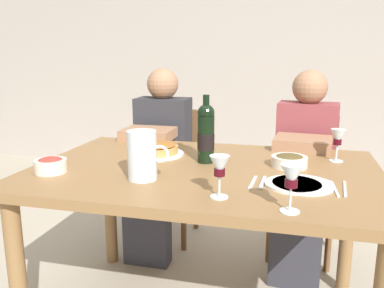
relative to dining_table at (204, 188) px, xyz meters
The scene contains 20 objects.
back_wall 2.68m from the dining_table, 90.00° to the left, with size 8.00×0.10×2.80m, color #A3998E.
dining_table is the anchor object (origin of this frame).
wine_bottle 0.25m from the dining_table, 99.11° to the left, with size 0.08×0.08×0.31m.
water_pitcher 0.35m from the dining_table, 133.05° to the right, with size 0.17×0.12×0.20m.
baked_tart 0.35m from the dining_table, 148.77° to the left, with size 0.27×0.27×0.06m.
salad_bowl 0.66m from the dining_table, 159.92° to the right, with size 0.13×0.13×0.07m.
olive_bowl 0.39m from the dining_table, 16.97° to the left, with size 0.16×0.16×0.06m.
wine_glass_left_diner 0.42m from the dining_table, 69.62° to the right, with size 0.07×0.07×0.15m.
wine_glass_right_diner 0.59m from the dining_table, 48.74° to the right, with size 0.07×0.07×0.15m.
wine_glass_centre 0.65m from the dining_table, 24.35° to the left, with size 0.07×0.07×0.15m.
dinner_plate_left_setting 0.45m from the dining_table, 19.95° to the right, with size 0.23×0.23×0.01m, color silver.
dinner_plate_right_setting 0.42m from the dining_table, 22.75° to the right, with size 0.21×0.21×0.01m, color white.
fork_left_setting 0.32m from the dining_table, 29.68° to the right, with size 0.16×0.01×0.01m, color silver.
knife_left_setting 0.59m from the dining_table, 14.91° to the right, with size 0.18×0.01×0.01m, color silver.
knife_right_setting 0.56m from the dining_table, 16.70° to the right, with size 0.18×0.01×0.01m, color silver.
spoon_right_setting 0.29m from the dining_table, 34.88° to the right, with size 0.16×0.01×0.01m, color silver.
chair_left 1.03m from the dining_table, 116.21° to the left, with size 0.40×0.40×0.87m.
diner_left 0.82m from the dining_table, 123.57° to the left, with size 0.34×0.50×1.16m.
chair_right 1.00m from the dining_table, 62.43° to the left, with size 0.44×0.44×0.87m.
diner_right 0.78m from the dining_table, 55.64° to the left, with size 0.37×0.53×1.16m.
Camera 1 is at (0.36, -1.64, 1.25)m, focal length 37.42 mm.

